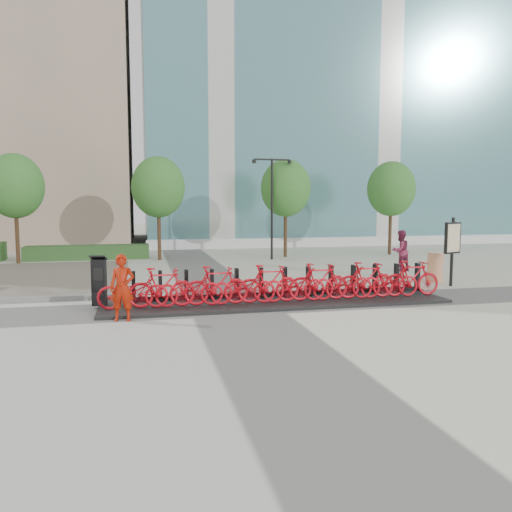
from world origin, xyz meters
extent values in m
plane|color=beige|center=(0.00, 0.00, 0.00)|extent=(120.00, 120.00, 0.00)
cube|color=slate|center=(14.00, 26.00, 12.00)|extent=(32.00, 16.00, 24.00)
cube|color=#255224|center=(-5.00, 13.20, 0.35)|extent=(6.00, 1.20, 0.70)
cylinder|color=#432E17|center=(-8.00, 12.00, 1.50)|extent=(0.18, 0.18, 3.00)
ellipsoid|color=#1B6F21|center=(-8.00, 12.00, 3.60)|extent=(2.60, 2.60, 2.99)
cylinder|color=#432E17|center=(-1.50, 12.00, 1.50)|extent=(0.18, 0.18, 3.00)
ellipsoid|color=#1B6F21|center=(-1.50, 12.00, 3.60)|extent=(2.60, 2.60, 2.99)
cylinder|color=#432E17|center=(5.00, 12.00, 1.50)|extent=(0.18, 0.18, 3.00)
ellipsoid|color=#1B6F21|center=(5.00, 12.00, 3.60)|extent=(2.60, 2.60, 2.99)
cylinder|color=#432E17|center=(11.00, 12.00, 1.50)|extent=(0.18, 0.18, 3.00)
ellipsoid|color=#1B6F21|center=(11.00, 12.00, 3.60)|extent=(2.60, 2.60, 2.99)
cylinder|color=black|center=(4.00, 11.00, 2.50)|extent=(0.12, 0.12, 5.00)
cube|color=black|center=(3.55, 11.00, 4.95)|extent=(0.90, 0.08, 0.08)
cube|color=black|center=(4.45, 11.00, 4.95)|extent=(0.90, 0.08, 0.08)
cylinder|color=black|center=(3.10, 11.00, 4.85)|extent=(0.20, 0.20, 0.18)
cylinder|color=black|center=(4.90, 11.00, 4.85)|extent=(0.20, 0.20, 0.18)
cube|color=black|center=(1.30, 0.30, 0.04)|extent=(9.60, 2.40, 0.08)
imported|color=red|center=(-2.60, -0.05, 0.55)|extent=(1.79, 0.63, 0.94)
imported|color=red|center=(-1.88, -0.05, 0.60)|extent=(1.74, 0.49, 1.05)
imported|color=red|center=(-1.16, -0.05, 0.55)|extent=(1.79, 0.63, 0.94)
imported|color=red|center=(-0.44, -0.05, 0.60)|extent=(1.74, 0.49, 1.05)
imported|color=red|center=(0.28, -0.05, 0.55)|extent=(1.79, 0.63, 0.94)
imported|color=red|center=(1.00, -0.05, 0.60)|extent=(1.74, 0.49, 1.05)
imported|color=red|center=(1.72, -0.05, 0.55)|extent=(1.79, 0.63, 0.94)
imported|color=red|center=(2.44, -0.05, 0.60)|extent=(1.74, 0.49, 1.05)
imported|color=red|center=(3.16, -0.05, 0.55)|extent=(1.79, 0.63, 0.94)
imported|color=red|center=(3.88, -0.05, 0.60)|extent=(1.74, 0.49, 1.05)
imported|color=red|center=(4.60, -0.05, 0.55)|extent=(1.79, 0.63, 0.94)
imported|color=red|center=(5.32, -0.05, 0.60)|extent=(1.74, 0.49, 1.05)
cube|color=black|center=(-3.48, 0.58, 0.70)|extent=(0.39, 0.35, 1.23)
cube|color=black|center=(-3.48, 0.58, 1.35)|extent=(0.47, 0.41, 0.16)
cube|color=black|center=(-3.48, 0.42, 0.94)|extent=(0.25, 0.06, 0.34)
imported|color=#A61B07|center=(-2.83, -1.04, 0.80)|extent=(0.64, 0.48, 1.59)
imported|color=maroon|center=(8.07, 5.57, 0.85)|extent=(0.96, 0.83, 1.69)
cylinder|color=#E85500|center=(7.81, 2.64, 0.52)|extent=(0.64, 0.64, 1.04)
cylinder|color=black|center=(7.81, 1.68, 1.16)|extent=(0.11, 0.11, 2.32)
cube|color=black|center=(7.81, 1.68, 1.63)|extent=(0.75, 0.37, 1.05)
cube|color=beige|center=(7.81, 1.62, 1.63)|extent=(0.62, 0.25, 0.93)
camera|label=1|loc=(-2.36, -13.08, 2.75)|focal=35.00mm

